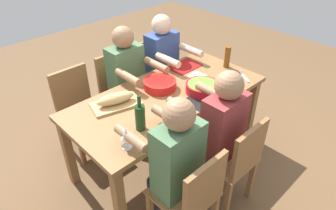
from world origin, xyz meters
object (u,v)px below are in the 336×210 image
(chair_near_center, at_px, (235,160))
(diner_near_left, at_px, (173,159))
(diner_far_right, at_px, (165,61))
(dining_table, at_px, (168,103))
(bread_loaf, at_px, (115,98))
(chair_far_right, at_px, (154,73))
(beer_bottle, at_px, (227,57))
(wine_glass, at_px, (126,135))
(wine_bottle, at_px, (140,117))
(chair_far_center, at_px, (120,88))
(diner_far_center, at_px, (129,76))
(chair_near_left, at_px, (192,196))
(serving_bowl_greens, at_px, (160,84))
(cutting_board, at_px, (116,104))
(serving_bowl_salad, at_px, (202,87))
(diner_near_center, at_px, (219,127))
(chair_far_left, at_px, (79,106))
(napkin_stack, at_px, (197,77))

(chair_near_center, relative_size, diner_near_left, 0.71)
(chair_near_center, xyz_separation_m, diner_far_right, (0.49, 1.32, 0.21))
(dining_table, height_order, bread_loaf, bread_loaf)
(dining_table, distance_m, chair_near_center, 0.77)
(chair_near_center, xyz_separation_m, chair_far_right, (0.49, 1.50, 0.00))
(chair_near_center, xyz_separation_m, bread_loaf, (-0.42, 0.93, 0.32))
(beer_bottle, height_order, wine_glass, beer_bottle)
(chair_near_center, bearing_deg, wine_bottle, 130.86)
(chair_near_center, bearing_deg, wine_glass, 146.11)
(bread_loaf, bearing_deg, diner_far_right, 22.74)
(diner_near_left, relative_size, chair_far_center, 1.41)
(wine_bottle, bearing_deg, diner_far_center, 58.28)
(diner_far_right, relative_size, chair_near_left, 1.41)
(dining_table, height_order, serving_bowl_greens, serving_bowl_greens)
(dining_table, distance_m, wine_glass, 0.77)
(diner_far_center, relative_size, serving_bowl_greens, 4.07)
(chair_near_left, height_order, diner_far_center, diner_far_center)
(bread_loaf, bearing_deg, cutting_board, 0.00)
(serving_bowl_salad, xyz_separation_m, wine_glass, (-0.92, -0.12, 0.07))
(chair_far_center, height_order, beer_bottle, beer_bottle)
(diner_near_center, relative_size, cutting_board, 3.00)
(chair_near_left, distance_m, wine_bottle, 0.66)
(chair_near_center, height_order, diner_far_center, diner_far_center)
(chair_far_center, xyz_separation_m, chair_far_left, (-0.49, 0.00, 0.00))
(diner_near_center, relative_size, napkin_stack, 8.57)
(dining_table, height_order, cutting_board, cutting_board)
(diner_far_center, xyz_separation_m, serving_bowl_greens, (0.02, -0.44, 0.09))
(chair_far_right, xyz_separation_m, wine_glass, (-1.17, -1.05, 0.37))
(chair_near_left, relative_size, diner_far_center, 0.71)
(diner_near_left, bearing_deg, chair_far_left, 90.00)
(serving_bowl_greens, bearing_deg, serving_bowl_salad, -53.96)
(dining_table, bearing_deg, chair_near_left, -123.38)
(chair_far_center, xyz_separation_m, napkin_stack, (0.41, -0.73, 0.27))
(diner_far_right, relative_size, serving_bowl_greens, 4.07)
(chair_far_center, bearing_deg, serving_bowl_salad, -75.04)
(chair_near_center, height_order, diner_near_center, diner_near_center)
(diner_near_left, bearing_deg, wine_bottle, 86.96)
(diner_far_right, xyz_separation_m, diner_near_left, (-0.99, -1.13, 0.00))
(napkin_stack, bearing_deg, chair_near_center, -117.93)
(wine_glass, bearing_deg, serving_bowl_greens, 31.45)
(diner_near_left, height_order, napkin_stack, diner_near_left)
(chair_near_left, xyz_separation_m, cutting_board, (0.07, 0.93, 0.27))
(dining_table, bearing_deg, beer_bottle, -2.08)
(chair_far_left, height_order, wine_glass, wine_glass)
(wine_glass, bearing_deg, bread_loaf, 62.23)
(chair_far_center, distance_m, bread_loaf, 0.78)
(chair_far_right, height_order, diner_near_left, diner_near_left)
(chair_far_center, bearing_deg, dining_table, -90.00)
(chair_far_center, relative_size, serving_bowl_greens, 2.89)
(serving_bowl_salad, bearing_deg, diner_near_left, -152.43)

